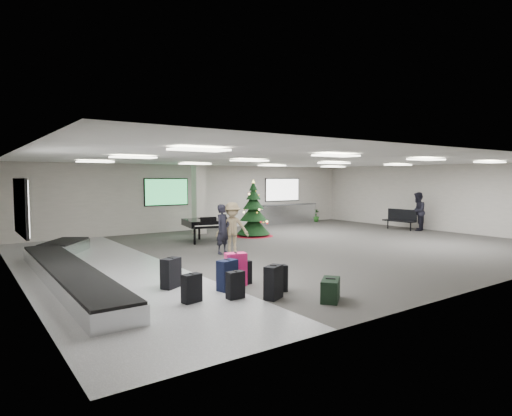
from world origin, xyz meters
TOP-DOWN VIEW (x-y plane):
  - ground at (0.00, 0.00)m, footprint 18.00×18.00m
  - room_envelope at (-0.38, 0.67)m, footprint 18.02×14.02m
  - baggage_carousel at (-7.84, -0.08)m, footprint 2.28×9.71m
  - service_counter at (5.00, 6.65)m, footprint 4.05×0.65m
  - suitcase_0 at (-4.74, -4.90)m, footprint 0.52×0.43m
  - suitcase_1 at (-5.40, -4.43)m, footprint 0.38×0.21m
  - pink_suitcase at (-4.79, -3.48)m, footprint 0.55×0.40m
  - suitcase_3 at (-4.57, -3.49)m, footprint 0.38×0.22m
  - navy_suitcase at (-5.19, -3.76)m, footprint 0.50×0.36m
  - suitcase_5 at (-6.28, -4.15)m, footprint 0.43×0.28m
  - green_duffel at (-3.85, -5.69)m, footprint 0.75×0.70m
  - suitcase_7 at (-4.31, -4.50)m, footprint 0.46×0.32m
  - suitcase_8 at (-6.15, -2.82)m, footprint 0.55×0.47m
  - christmas_tree at (0.54, 3.43)m, footprint 1.76×1.76m
  - grand_piano at (-2.05, 3.18)m, footprint 1.73×2.07m
  - bench at (7.80, 1.12)m, footprint 0.61×1.62m
  - traveler_a at (-2.83, 0.39)m, footprint 0.71×0.60m
  - traveler_b at (-2.48, 0.36)m, footprint 1.29×1.10m
  - traveler_bench at (8.17, 0.42)m, footprint 1.13×1.03m
  - potted_plant_left at (3.51, 6.50)m, footprint 0.51×0.46m
  - potted_plant_right at (7.06, 6.40)m, footprint 0.58×0.58m

SIDE VIEW (x-z plane):
  - ground at x=0.00m, z-range 0.00..0.00m
  - baggage_carousel at x=-7.84m, z-range 0.00..0.43m
  - green_duffel at x=-3.85m, z-range -0.01..0.47m
  - suitcase_3 at x=-4.57m, z-range -0.01..0.57m
  - suitcase_1 at x=-5.40m, z-range -0.01..0.59m
  - suitcase_5 at x=-6.28m, z-range -0.01..0.60m
  - suitcase_7 at x=-4.31m, z-range -0.01..0.61m
  - navy_suitcase at x=-5.19m, z-range -0.01..0.71m
  - suitcase_8 at x=-6.15m, z-range -0.01..0.71m
  - suitcase_0 at x=-4.74m, z-range -0.01..0.72m
  - potted_plant_right at x=7.06m, z-range 0.00..0.75m
  - potted_plant_left at x=3.51m, z-range 0.00..0.75m
  - pink_suitcase at x=-4.79m, z-range -0.01..0.79m
  - service_counter at x=5.00m, z-range 0.01..1.09m
  - bench at x=7.80m, z-range 0.06..1.08m
  - grand_piano at x=-2.05m, z-range 0.22..1.27m
  - traveler_a at x=-2.83m, z-range 0.00..1.67m
  - christmas_tree at x=0.54m, z-range -0.40..2.11m
  - traveler_b at x=-2.48m, z-range 0.00..1.73m
  - traveler_bench at x=8.17m, z-range 0.00..1.87m
  - room_envelope at x=-0.38m, z-range 0.73..3.94m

